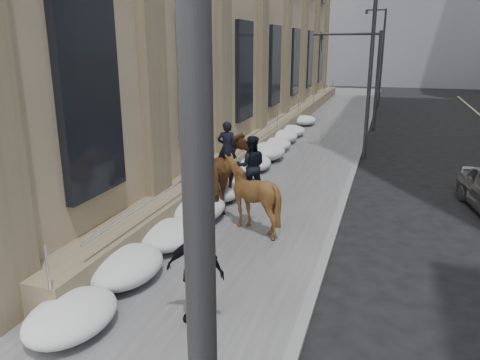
# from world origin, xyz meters

# --- Properties ---
(ground) EXTENTS (140.00, 140.00, 0.00)m
(ground) POSITION_xyz_m (0.00, 0.00, 0.00)
(ground) COLOR black
(ground) RESTS_ON ground
(sidewalk) EXTENTS (5.00, 80.00, 0.12)m
(sidewalk) POSITION_xyz_m (0.00, 10.00, 0.06)
(sidewalk) COLOR #4A4A4C
(sidewalk) RESTS_ON ground
(curb) EXTENTS (0.24, 80.00, 0.12)m
(curb) POSITION_xyz_m (2.62, 10.00, 0.06)
(curb) COLOR slate
(curb) RESTS_ON ground
(bg_building_far) EXTENTS (24.00, 12.00, 20.00)m
(bg_building_far) POSITION_xyz_m (-6.00, 72.00, 10.00)
(bg_building_far) COLOR gray
(bg_building_far) RESTS_ON ground
(streetlight_near) EXTENTS (1.71, 0.24, 8.00)m
(streetlight_near) POSITION_xyz_m (2.74, -6.00, 4.58)
(streetlight_near) COLOR #2D2D30
(streetlight_near) RESTS_ON ground
(streetlight_mid) EXTENTS (1.71, 0.24, 8.00)m
(streetlight_mid) POSITION_xyz_m (2.74, 14.00, 4.58)
(streetlight_mid) COLOR #2D2D30
(streetlight_mid) RESTS_ON ground
(streetlight_far) EXTENTS (1.71, 0.24, 8.00)m
(streetlight_far) POSITION_xyz_m (2.74, 34.00, 4.58)
(streetlight_far) COLOR #2D2D30
(streetlight_far) RESTS_ON ground
(traffic_signal) EXTENTS (4.10, 0.22, 6.00)m
(traffic_signal) POSITION_xyz_m (2.07, 22.00, 4.00)
(traffic_signal) COLOR #2D2D30
(traffic_signal) RESTS_ON ground
(snow_bank) EXTENTS (1.70, 18.10, 0.76)m
(snow_bank) POSITION_xyz_m (-1.42, 8.11, 0.47)
(snow_bank) COLOR silver
(snow_bank) RESTS_ON sidewalk
(mounted_horse_left) EXTENTS (1.68, 2.85, 2.79)m
(mounted_horse_left) POSITION_xyz_m (-0.83, 5.31, 1.30)
(mounted_horse_left) COLOR #4F2D17
(mounted_horse_left) RESTS_ON sidewalk
(mounted_horse_right) EXTENTS (2.16, 2.29, 2.69)m
(mounted_horse_right) POSITION_xyz_m (0.30, 3.79, 1.25)
(mounted_horse_right) COLOR #4B2F15
(mounted_horse_right) RESTS_ON sidewalk
(pedestrian) EXTENTS (1.17, 0.49, 1.99)m
(pedestrian) POSITION_xyz_m (0.63, -0.93, 1.11)
(pedestrian) COLOR black
(pedestrian) RESTS_ON sidewalk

